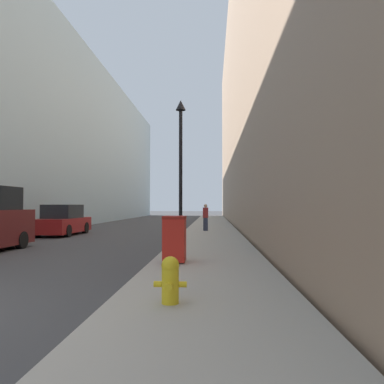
% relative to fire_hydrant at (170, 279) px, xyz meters
% --- Properties ---
extents(sidewalk_right, '(3.11, 60.00, 0.15)m').
position_rel_fire_hydrant_xyz_m(sidewalk_right, '(0.56, 16.45, -0.44)').
color(sidewalk_right, '#ADA89E').
rests_on(sidewalk_right, ground).
extents(building_left_glass, '(12.00, 60.00, 14.64)m').
position_rel_fire_hydrant_xyz_m(building_left_glass, '(-15.50, 24.45, 6.80)').
color(building_left_glass, '#99B7C6').
rests_on(building_left_glass, ground).
extents(building_right_stone, '(12.00, 60.00, 21.37)m').
position_rel_fire_hydrant_xyz_m(building_right_stone, '(8.22, 24.45, 10.16)').
color(building_right_stone, '#9E7F66').
rests_on(building_right_stone, ground).
extents(fire_hydrant, '(0.50, 0.39, 0.71)m').
position_rel_fire_hydrant_xyz_m(fire_hydrant, '(0.00, 0.00, 0.00)').
color(fire_hydrant, yellow).
rests_on(fire_hydrant, sidewalk_right).
extents(trash_bin, '(0.58, 0.70, 1.20)m').
position_rel_fire_hydrant_xyz_m(trash_bin, '(-0.35, 4.08, 0.25)').
color(trash_bin, red).
rests_on(trash_bin, sidewalk_right).
extents(lamppost, '(0.39, 0.39, 5.56)m').
position_rel_fire_hydrant_xyz_m(lamppost, '(-0.59, 8.68, 2.94)').
color(lamppost, black).
rests_on(lamppost, sidewalk_right).
extents(parked_sedan_near, '(1.82, 4.42, 1.66)m').
position_rel_fire_hydrant_xyz_m(parked_sedan_near, '(-7.55, 14.40, 0.23)').
color(parked_sedan_near, maroon).
rests_on(parked_sedan_near, ground).
extents(pedestrian_on_sidewalk, '(0.31, 0.20, 1.55)m').
position_rel_fire_hydrant_xyz_m(pedestrian_on_sidewalk, '(0.23, 16.13, 0.41)').
color(pedestrian_on_sidewalk, '#2D3347').
rests_on(pedestrian_on_sidewalk, sidewalk_right).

